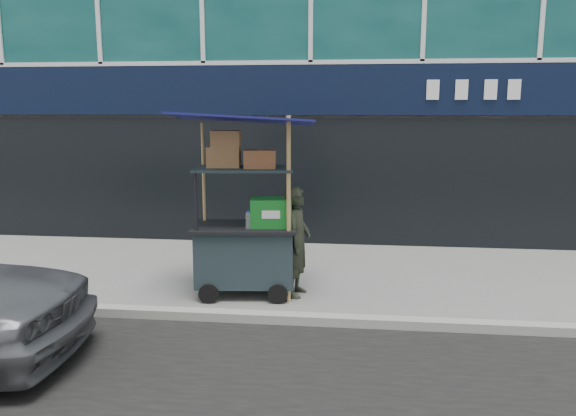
# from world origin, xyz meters

# --- Properties ---
(ground) EXTENTS (80.00, 80.00, 0.00)m
(ground) POSITION_xyz_m (0.00, 0.00, 0.00)
(ground) COLOR slate
(ground) RESTS_ON ground
(curb) EXTENTS (80.00, 0.18, 0.12)m
(curb) POSITION_xyz_m (0.00, -0.20, 0.06)
(curb) COLOR gray
(curb) RESTS_ON ground
(vendor_cart) EXTENTS (2.01, 1.51, 2.55)m
(vendor_cart) POSITION_xyz_m (-0.65, 0.83, 0.89)
(vendor_cart) COLOR black
(vendor_cart) RESTS_ON ground
(vendor_man) EXTENTS (0.45, 0.61, 1.53)m
(vendor_man) POSITION_xyz_m (0.05, 0.86, 0.77)
(vendor_man) COLOR black
(vendor_man) RESTS_ON ground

